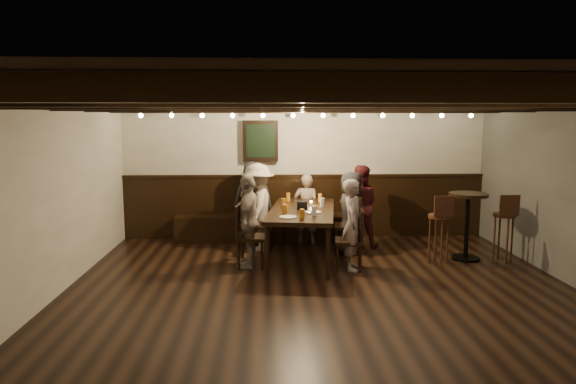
{
  "coord_description": "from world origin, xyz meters",
  "views": [
    {
      "loc": [
        -0.69,
        -5.7,
        2.15
      ],
      "look_at": [
        -0.4,
        1.3,
        1.14
      ],
      "focal_mm": 32.0,
      "sensor_mm": 36.0,
      "label": 1
    }
  ],
  "objects_px": {
    "chair_left_far": "(251,248)",
    "bar_stool_right": "(503,237)",
    "person_left_near": "(258,207)",
    "person_right_far": "(353,225)",
    "person_bench_right": "(359,206)",
    "dining_table": "(302,213)",
    "high_top_table": "(467,216)",
    "person_bench_centre": "(306,209)",
    "person_right_near": "(351,213)",
    "person_left_far": "(248,221)",
    "chair_right_near": "(349,236)",
    "bar_stool_left": "(439,238)",
    "person_bench_left": "(253,203)",
    "chair_left_near": "(260,235)",
    "chair_right_far": "(350,251)"
  },
  "relations": [
    {
      "from": "person_left_far",
      "to": "bar_stool_right",
      "type": "bearing_deg",
      "value": 98.98
    },
    {
      "from": "high_top_table",
      "to": "person_left_far",
      "type": "bearing_deg",
      "value": -175.85
    },
    {
      "from": "chair_left_near",
      "to": "high_top_table",
      "type": "bearing_deg",
      "value": 86.14
    },
    {
      "from": "chair_right_near",
      "to": "chair_right_far",
      "type": "relative_size",
      "value": 1.07
    },
    {
      "from": "chair_right_near",
      "to": "person_left_far",
      "type": "relative_size",
      "value": 0.68
    },
    {
      "from": "chair_left_far",
      "to": "high_top_table",
      "type": "distance_m",
      "value": 3.32
    },
    {
      "from": "chair_left_far",
      "to": "chair_right_far",
      "type": "relative_size",
      "value": 1.06
    },
    {
      "from": "person_left_far",
      "to": "person_right_near",
      "type": "distance_m",
      "value": 1.75
    },
    {
      "from": "person_bench_left",
      "to": "chair_right_near",
      "type": "bearing_deg",
      "value": 164.47
    },
    {
      "from": "chair_left_near",
      "to": "person_right_far",
      "type": "xyz_separation_m",
      "value": [
        1.33,
        -1.09,
        0.39
      ]
    },
    {
      "from": "bar_stool_left",
      "to": "person_bench_right",
      "type": "bearing_deg",
      "value": 130.31
    },
    {
      "from": "dining_table",
      "to": "high_top_table",
      "type": "distance_m",
      "value": 2.51
    },
    {
      "from": "person_bench_right",
      "to": "bar_stool_right",
      "type": "bearing_deg",
      "value": 160.38
    },
    {
      "from": "person_bench_centre",
      "to": "chair_right_near",
      "type": "bearing_deg",
      "value": 140.17
    },
    {
      "from": "person_left_near",
      "to": "person_right_far",
      "type": "bearing_deg",
      "value": 59.04
    },
    {
      "from": "person_bench_right",
      "to": "chair_right_near",
      "type": "bearing_deg",
      "value": 68.13
    },
    {
      "from": "chair_left_near",
      "to": "person_right_near",
      "type": "xyz_separation_m",
      "value": [
        1.45,
        -0.2,
        0.39
      ]
    },
    {
      "from": "chair_left_far",
      "to": "person_bench_left",
      "type": "height_order",
      "value": "person_bench_left"
    },
    {
      "from": "person_left_near",
      "to": "person_left_far",
      "type": "bearing_deg",
      "value": 0.0
    },
    {
      "from": "dining_table",
      "to": "chair_left_far",
      "type": "bearing_deg",
      "value": -147.97
    },
    {
      "from": "dining_table",
      "to": "person_bench_left",
      "type": "height_order",
      "value": "person_bench_left"
    },
    {
      "from": "person_bench_right",
      "to": "person_right_far",
      "type": "distance_m",
      "value": 1.36
    },
    {
      "from": "person_right_near",
      "to": "high_top_table",
      "type": "relative_size",
      "value": 1.27
    },
    {
      "from": "chair_right_near",
      "to": "chair_right_far",
      "type": "bearing_deg",
      "value": 179.92
    },
    {
      "from": "person_bench_right",
      "to": "chair_left_near",
      "type": "bearing_deg",
      "value": 15.54
    },
    {
      "from": "chair_right_far",
      "to": "person_bench_right",
      "type": "bearing_deg",
      "value": -7.67
    },
    {
      "from": "person_bench_right",
      "to": "bar_stool_left",
      "type": "bearing_deg",
      "value": 140.38
    },
    {
      "from": "chair_left_far",
      "to": "bar_stool_left",
      "type": "distance_m",
      "value": 2.79
    },
    {
      "from": "chair_right_near",
      "to": "person_bench_right",
      "type": "relative_size",
      "value": 0.67
    },
    {
      "from": "chair_left_far",
      "to": "chair_right_far",
      "type": "distance_m",
      "value": 1.44
    },
    {
      "from": "person_left_far",
      "to": "high_top_table",
      "type": "height_order",
      "value": "person_left_far"
    },
    {
      "from": "chair_left_near",
      "to": "person_right_near",
      "type": "relative_size",
      "value": 0.66
    },
    {
      "from": "chair_left_near",
      "to": "bar_stool_left",
      "type": "height_order",
      "value": "bar_stool_left"
    },
    {
      "from": "person_bench_left",
      "to": "chair_left_far",
      "type": "bearing_deg",
      "value": 97.62
    },
    {
      "from": "chair_left_near",
      "to": "bar_stool_right",
      "type": "xyz_separation_m",
      "value": [
        3.66,
        -0.8,
        0.12
      ]
    },
    {
      "from": "person_bench_centre",
      "to": "person_right_near",
      "type": "xyz_separation_m",
      "value": [
        0.66,
        -0.7,
        0.05
      ]
    },
    {
      "from": "chair_left_near",
      "to": "person_left_near",
      "type": "bearing_deg",
      "value": -90.0
    },
    {
      "from": "chair_left_far",
      "to": "bar_stool_right",
      "type": "height_order",
      "value": "bar_stool_right"
    },
    {
      "from": "person_bench_centre",
      "to": "person_right_near",
      "type": "distance_m",
      "value": 0.96
    },
    {
      "from": "chair_right_near",
      "to": "bar_stool_right",
      "type": "relative_size",
      "value": 0.88
    },
    {
      "from": "person_bench_centre",
      "to": "person_right_far",
      "type": "xyz_separation_m",
      "value": [
        0.54,
        -1.59,
        0.05
      ]
    },
    {
      "from": "person_left_near",
      "to": "bar_stool_left",
      "type": "bearing_deg",
      "value": 80.05
    },
    {
      "from": "person_left_near",
      "to": "high_top_table",
      "type": "bearing_deg",
      "value": 86.18
    },
    {
      "from": "person_bench_left",
      "to": "person_right_far",
      "type": "xyz_separation_m",
      "value": [
        1.45,
        -1.56,
        -0.06
      ]
    },
    {
      "from": "chair_right_far",
      "to": "person_bench_centre",
      "type": "xyz_separation_m",
      "value": [
        -0.51,
        1.58,
        0.34
      ]
    },
    {
      "from": "chair_left_far",
      "to": "chair_left_near",
      "type": "bearing_deg",
      "value": 179.93
    },
    {
      "from": "person_left_near",
      "to": "bar_stool_left",
      "type": "distance_m",
      "value": 2.84
    },
    {
      "from": "chair_right_far",
      "to": "person_left_far",
      "type": "distance_m",
      "value": 1.53
    },
    {
      "from": "person_right_near",
      "to": "bar_stool_left",
      "type": "bearing_deg",
      "value": -110.83
    },
    {
      "from": "chair_left_near",
      "to": "person_left_far",
      "type": "bearing_deg",
      "value": -2.02
    }
  ]
}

